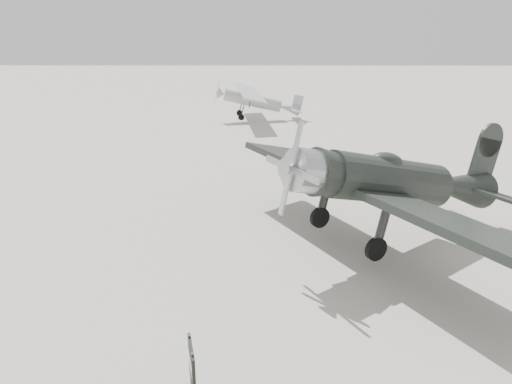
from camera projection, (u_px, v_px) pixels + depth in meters
ground at (264, 241)px, 18.35m from camera, size 160.00×160.00×0.00m
lowwing_monoplane at (396, 182)px, 17.45m from camera, size 10.74×13.05×4.42m
highwing_monoplane at (256, 98)px, 40.68m from camera, size 7.15×10.06×2.84m
sign_board at (192, 366)px, 10.41m from camera, size 0.28×0.95×1.38m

